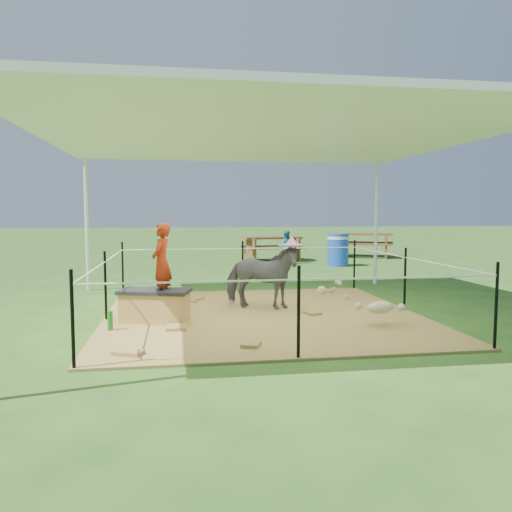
{
  "coord_description": "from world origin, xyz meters",
  "views": [
    {
      "loc": [
        -1.23,
        -7.22,
        1.54
      ],
      "look_at": [
        0.0,
        0.6,
        0.85
      ],
      "focal_mm": 35.0,
      "sensor_mm": 36.0,
      "label": 1
    }
  ],
  "objects": [
    {
      "name": "trash_barrel",
      "position": [
        3.33,
        6.57,
        0.47
      ],
      "size": [
        0.63,
        0.63,
        0.94
      ],
      "primitive_type": "cylinder",
      "rotation": [
        0.0,
        0.0,
        -0.04
      ],
      "color": "blue",
      "rests_on": "ground"
    },
    {
      "name": "green_bottle",
      "position": [
        -2.11,
        -0.69,
        0.15
      ],
      "size": [
        0.09,
        0.09,
        0.25
      ],
      "primitive_type": "cylinder",
      "rotation": [
        0.0,
        0.0,
        -0.28
      ],
      "color": "#1B7921",
      "rests_on": "hay_patch"
    },
    {
      "name": "foal",
      "position": [
        1.44,
        -0.98,
        0.31
      ],
      "size": [
        1.11,
        0.8,
        0.56
      ],
      "primitive_type": null,
      "rotation": [
        0.0,
        0.0,
        0.26
      ],
      "color": "beige",
      "rests_on": "hay_patch"
    },
    {
      "name": "rope_fence",
      "position": [
        0.0,
        -0.0,
        0.64
      ],
      "size": [
        4.54,
        4.54,
        1.0
      ],
      "color": "black",
      "rests_on": "ground"
    },
    {
      "name": "distant_person",
      "position": [
        1.99,
        7.48,
        0.5
      ],
      "size": [
        0.55,
        0.46,
        1.01
      ],
      "primitive_type": "imported",
      "rotation": [
        0.0,
        0.0,
        2.97
      ],
      "color": "teal",
      "rests_on": "ground"
    },
    {
      "name": "hay_patch",
      "position": [
        0.0,
        0.0,
        0.01
      ],
      "size": [
        4.6,
        4.6,
        0.03
      ],
      "primitive_type": "cube",
      "color": "brown",
      "rests_on": "ground"
    },
    {
      "name": "picnic_table_far",
      "position": [
        5.15,
        9.31,
        0.42
      ],
      "size": [
        2.41,
        2.13,
        0.83
      ],
      "primitive_type": "cube",
      "rotation": [
        0.0,
        0.0,
        -0.42
      ],
      "color": "brown",
      "rests_on": "ground"
    },
    {
      "name": "dark_cloth",
      "position": [
        -1.56,
        -0.24,
        0.45
      ],
      "size": [
        1.05,
        0.74,
        0.05
      ],
      "primitive_type": "cube",
      "rotation": [
        0.0,
        0.0,
        -0.28
      ],
      "color": "black",
      "rests_on": "straw_bale"
    },
    {
      "name": "ground",
      "position": [
        0.0,
        0.0,
        0.0
      ],
      "size": [
        90.0,
        90.0,
        0.0
      ],
      "primitive_type": "plane",
      "color": "#2D5919",
      "rests_on": "ground"
    },
    {
      "name": "picnic_table_near",
      "position": [
        1.74,
        8.43,
        0.38
      ],
      "size": [
        1.98,
        1.54,
        0.77
      ],
      "primitive_type": "cube",
      "rotation": [
        0.0,
        0.0,
        0.12
      ],
      "color": "#53351C",
      "rests_on": "ground"
    },
    {
      "name": "straw_bale",
      "position": [
        -1.56,
        -0.24,
        0.23
      ],
      "size": [
        0.98,
        0.68,
        0.4
      ],
      "primitive_type": "cube",
      "rotation": [
        0.0,
        0.0,
        -0.28
      ],
      "color": "#B27F40",
      "rests_on": "hay_patch"
    },
    {
      "name": "pony",
      "position": [
        0.05,
        0.42,
        0.54
      ],
      "size": [
        1.32,
        0.96,
        1.01
      ],
      "primitive_type": "imported",
      "rotation": [
        0.0,
        0.0,
        1.19
      ],
      "color": "#4C4C51",
      "rests_on": "hay_patch"
    },
    {
      "name": "pink_hat",
      "position": [
        0.05,
        0.42,
        1.12
      ],
      "size": [
        0.31,
        0.31,
        0.15
      ],
      "primitive_type": "cylinder",
      "color": "pink",
      "rests_on": "pony"
    },
    {
      "name": "canopy_tent",
      "position": [
        0.0,
        0.0,
        2.69
      ],
      "size": [
        6.3,
        6.3,
        2.9
      ],
      "color": "silver",
      "rests_on": "ground"
    },
    {
      "name": "woman",
      "position": [
        -1.46,
        -0.24,
        0.96
      ],
      "size": [
        0.36,
        0.45,
        1.07
      ],
      "primitive_type": "imported",
      "rotation": [
        0.0,
        0.0,
        -1.85
      ],
      "color": "#A82A10",
      "rests_on": "straw_bale"
    }
  ]
}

